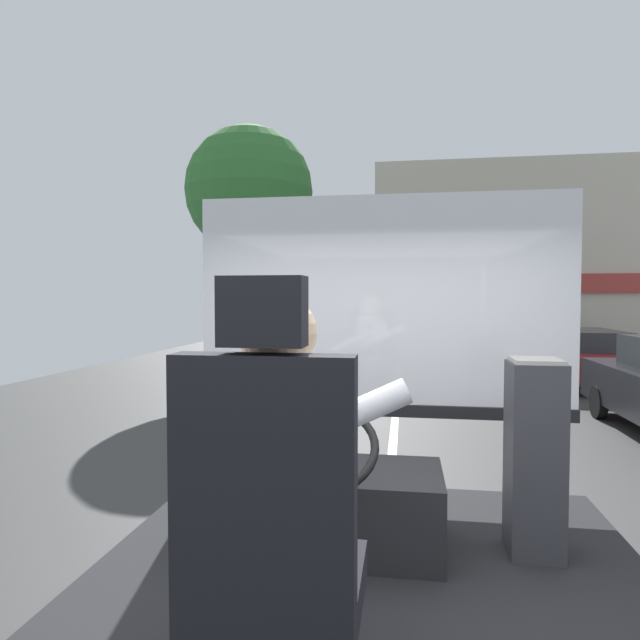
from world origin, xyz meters
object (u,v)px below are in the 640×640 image
(steering_console, at_px, (332,505))
(parked_car_red, at_px, (578,355))
(bus_driver, at_px, (282,464))
(fare_box, at_px, (534,457))
(driver_seat, at_px, (273,550))
(parked_car_blue, at_px, (506,331))
(parked_car_silver, at_px, (542,337))

(steering_console, relative_size, parked_car_red, 0.25)
(bus_driver, height_order, fare_box, bus_driver)
(driver_seat, height_order, parked_car_blue, driver_seat)
(parked_car_red, xyz_separation_m, parked_car_blue, (0.04, 9.65, -0.03))
(steering_console, height_order, fare_box, fare_box)
(driver_seat, relative_size, bus_driver, 1.62)
(bus_driver, height_order, parked_car_red, bus_driver)
(bus_driver, xyz_separation_m, parked_car_silver, (4.84, 17.27, -0.81))
(driver_seat, height_order, steering_console, driver_seat)
(driver_seat, bearing_deg, parked_car_silver, 74.43)
(fare_box, bearing_deg, parked_car_silver, 76.52)
(driver_seat, distance_m, bus_driver, 0.24)
(fare_box, relative_size, parked_car_blue, 0.22)
(bus_driver, bearing_deg, parked_car_silver, 74.34)
(fare_box, height_order, parked_car_blue, fare_box)
(driver_seat, xyz_separation_m, bus_driver, (-0.00, 0.11, 0.21))
(bus_driver, distance_m, steering_console, 1.25)
(parked_car_red, distance_m, parked_car_silver, 5.20)
(bus_driver, relative_size, parked_car_red, 0.19)
(bus_driver, relative_size, steering_console, 0.74)
(driver_seat, xyz_separation_m, fare_box, (0.99, 1.33, -0.08))
(parked_car_silver, bearing_deg, fare_box, -103.48)
(bus_driver, height_order, steering_console, bus_driver)
(steering_console, relative_size, parked_car_silver, 0.29)
(parked_car_red, bearing_deg, steering_console, -111.96)
(fare_box, distance_m, parked_car_silver, 16.52)
(parked_car_red, bearing_deg, fare_box, -107.50)
(parked_car_silver, bearing_deg, steering_console, -106.69)
(bus_driver, distance_m, fare_box, 1.59)
(steering_console, relative_size, parked_car_blue, 0.25)
(steering_console, height_order, parked_car_blue, steering_console)
(steering_console, distance_m, parked_car_silver, 16.86)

